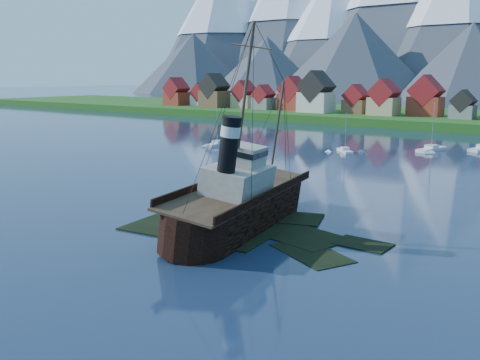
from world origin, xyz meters
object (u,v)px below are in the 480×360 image
Objects in this scene: tugboat_wreck at (246,200)px; sailboat_f at (431,150)px; sailboat_c at (345,151)px; sailboat_a at (217,144)px.

tugboat_wreck is 80.46m from sailboat_f.
sailboat_c is 21.84m from sailboat_f.
sailboat_f reaches higher than sailboat_c.
sailboat_a is at bearing -142.94° from sailboat_f.
sailboat_f is at bearing 0.40° from sailboat_c.
tugboat_wreck reaches higher than sailboat_a.
sailboat_a is at bearing 120.96° from tugboat_wreck.
sailboat_f reaches higher than sailboat_a.
sailboat_a is 33.86m from sailboat_c.
sailboat_a is 0.88× the size of sailboat_f.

